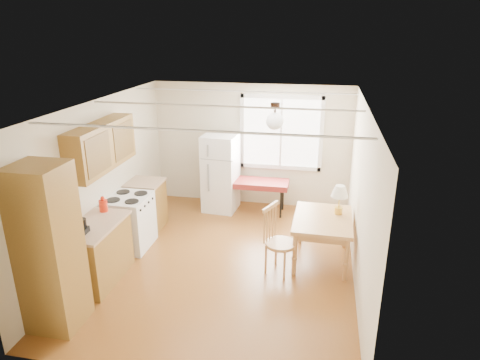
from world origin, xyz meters
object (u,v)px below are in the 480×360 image
(refrigerator, at_px, (221,173))
(chair, at_px, (275,234))
(bench, at_px, (252,184))
(dining_table, at_px, (323,224))

(refrigerator, relative_size, chair, 1.47)
(refrigerator, relative_size, bench, 1.08)
(bench, relative_size, dining_table, 1.20)
(refrigerator, distance_m, dining_table, 2.66)
(dining_table, height_order, chair, chair)
(refrigerator, bearing_deg, dining_table, -35.08)
(refrigerator, xyz_separation_m, dining_table, (2.04, -1.69, -0.14))
(refrigerator, height_order, bench, refrigerator)
(bench, bearing_deg, chair, -72.01)
(chair, bearing_deg, dining_table, 54.58)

